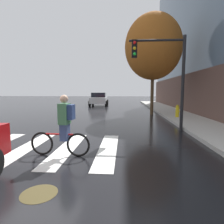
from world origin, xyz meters
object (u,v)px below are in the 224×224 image
Objects in this scene: sedan_mid at (99,99)px; fire_hydrant at (177,111)px; cyclist at (64,126)px; manhole_cover at (39,193)px; traffic_light_near at (164,67)px; street_tree_near at (153,47)px.

sedan_mid reaches higher than fire_hydrant.
sedan_mid is at bearing 94.67° from cyclist.
manhole_cover is 0.82× the size of fire_hydrant.
street_tree_near is (0.36, 5.82, 2.18)m from traffic_light_near.
traffic_light_near is at bearing 46.53° from cyclist.
cyclist is at bearing -133.47° from traffic_light_near.
fire_hydrant is (6.52, -11.09, -0.30)m from sedan_mid.
traffic_light_near is 5.38× the size of fire_hydrant.
street_tree_near is at bearing 68.17° from cyclist.
cyclist reaches higher than manhole_cover.
cyclist is at bearing 94.92° from manhole_cover.
traffic_light_near is (3.41, 3.60, 2.02)m from cyclist.
sedan_mid is at bearing 108.61° from traffic_light_near.
traffic_light_near reaches higher than cyclist.
cyclist is 0.23× the size of street_tree_near.
cyclist is 2.19× the size of fire_hydrant.
sedan_mid is 15.47m from traffic_light_near.
traffic_light_near reaches higher than sedan_mid.
sedan_mid is at bearing 120.45° from fire_hydrant.
street_tree_near is at bearing 72.30° from manhole_cover.
fire_hydrant is (5.04, 7.05, -0.31)m from cyclist.
fire_hydrant is at bearing -61.92° from street_tree_near.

